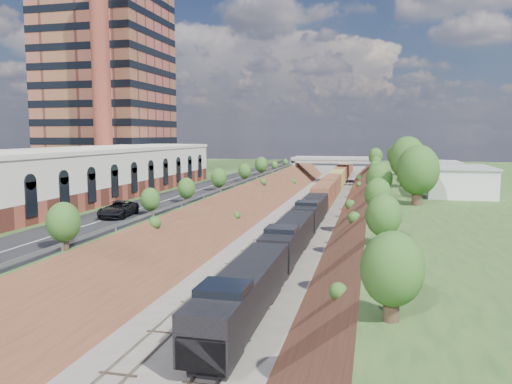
% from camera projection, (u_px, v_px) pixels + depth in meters
% --- Properties ---
extents(ground, '(400.00, 400.00, 0.00)m').
position_uv_depth(ground, '(163.00, 375.00, 28.86)').
color(ground, '#6B665B').
rests_on(ground, ground).
extents(platform_left, '(44.00, 180.00, 5.00)m').
position_uv_depth(platform_left, '(131.00, 195.00, 94.12)').
color(platform_left, '#2B4E20').
rests_on(platform_left, ground).
extents(platform_right, '(44.00, 180.00, 5.00)m').
position_uv_depth(platform_right, '(511.00, 207.00, 79.03)').
color(platform_right, '#2B4E20').
rests_on(platform_right, ground).
extents(embankment_left, '(10.00, 180.00, 10.00)m').
position_uv_depth(embankment_left, '(243.00, 212.00, 89.38)').
color(embankment_left, brown).
rests_on(embankment_left, ground).
extents(embankment_right, '(10.00, 180.00, 10.00)m').
position_uv_depth(embankment_right, '(369.00, 217.00, 84.35)').
color(embankment_right, brown).
rests_on(embankment_right, ground).
extents(rail_left_track, '(1.58, 180.00, 0.18)m').
position_uv_depth(rail_left_track, '(290.00, 214.00, 87.45)').
color(rail_left_track, gray).
rests_on(rail_left_track, ground).
extents(rail_right_track, '(1.58, 180.00, 0.18)m').
position_uv_depth(rail_right_track, '(319.00, 215.00, 86.26)').
color(rail_right_track, gray).
rests_on(rail_right_track, ground).
extents(road, '(8.00, 180.00, 0.10)m').
position_uv_depth(road, '(219.00, 184.00, 89.83)').
color(road, black).
rests_on(road, platform_left).
extents(guardrail, '(0.10, 171.00, 0.70)m').
position_uv_depth(guardrail, '(241.00, 182.00, 88.64)').
color(guardrail, '#99999E').
rests_on(guardrail, platform_left).
extents(commercial_building, '(14.30, 62.30, 7.00)m').
position_uv_depth(commercial_building, '(89.00, 172.00, 71.03)').
color(commercial_building, brown).
rests_on(commercial_building, platform_left).
extents(highrise_tower, '(22.00, 22.00, 53.90)m').
position_uv_depth(highrise_tower, '(106.00, 44.00, 104.76)').
color(highrise_tower, brown).
rests_on(highrise_tower, platform_left).
extents(smokestack, '(3.20, 3.20, 40.00)m').
position_uv_depth(smokestack, '(101.00, 71.00, 88.37)').
color(smokestack, brown).
rests_on(smokestack, platform_left).
extents(overpass, '(24.50, 8.30, 7.40)m').
position_uv_depth(overpass, '(333.00, 165.00, 146.24)').
color(overpass, gray).
rests_on(overpass, ground).
extents(white_building_near, '(9.00, 12.00, 4.00)m').
position_uv_depth(white_building_near, '(457.00, 182.00, 72.95)').
color(white_building_near, silver).
rests_on(white_building_near, platform_right).
extents(white_building_far, '(8.00, 10.00, 3.60)m').
position_uv_depth(white_building_far, '(436.00, 172.00, 94.36)').
color(white_building_far, silver).
rests_on(white_building_far, platform_right).
extents(tree_right_large, '(5.25, 5.25, 7.61)m').
position_uv_depth(tree_right_large, '(418.00, 171.00, 62.56)').
color(tree_right_large, '#473323').
rests_on(tree_right_large, platform_right).
extents(tree_left_crest, '(2.45, 2.45, 3.55)m').
position_uv_depth(tree_left_crest, '(134.00, 203.00, 50.09)').
color(tree_left_crest, '#473323').
rests_on(tree_left_crest, platform_left).
extents(freight_train, '(3.18, 161.83, 4.72)m').
position_uv_depth(freight_train, '(331.00, 186.00, 107.93)').
color(freight_train, black).
rests_on(freight_train, ground).
extents(suv, '(3.48, 6.34, 1.68)m').
position_uv_depth(suv, '(118.00, 209.00, 53.45)').
color(suv, black).
rests_on(suv, road).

